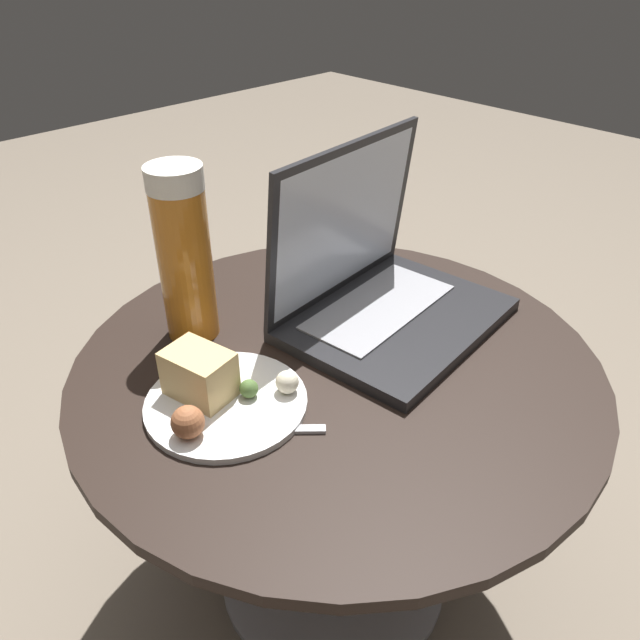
{
  "coord_description": "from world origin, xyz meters",
  "views": [
    {
      "loc": [
        -0.5,
        -0.48,
        1.01
      ],
      "look_at": [
        -0.02,
        0.01,
        0.55
      ],
      "focal_mm": 35.0,
      "sensor_mm": 36.0,
      "label": 1
    }
  ],
  "objects": [
    {
      "name": "ground_plane",
      "position": [
        0.0,
        0.0,
        0.0
      ],
      "size": [
        6.0,
        6.0,
        0.0
      ],
      "primitive_type": "plane",
      "color": "#726656"
    },
    {
      "name": "table",
      "position": [
        0.0,
        0.0,
        0.36
      ],
      "size": [
        0.73,
        0.73,
        0.48
      ],
      "color": "#9E9EA3",
      "rests_on": "ground_plane"
    },
    {
      "name": "laptop",
      "position": [
        0.12,
        0.03,
        0.54
      ],
      "size": [
        0.35,
        0.28,
        0.26
      ],
      "color": "#232326",
      "rests_on": "table"
    },
    {
      "name": "beer_glass",
      "position": [
        -0.1,
        0.2,
        0.61
      ],
      "size": [
        0.08,
        0.08,
        0.25
      ],
      "color": "#C6701E",
      "rests_on": "table"
    },
    {
      "name": "snack_plate",
      "position": [
        -0.18,
        0.04,
        0.5
      ],
      "size": [
        0.21,
        0.21,
        0.07
      ],
      "color": "white",
      "rests_on": "table"
    },
    {
      "name": "fork",
      "position": [
        -0.18,
        -0.02,
        0.48
      ],
      "size": [
        0.14,
        0.13,
        0.01
      ],
      "color": "silver",
      "rests_on": "table"
    }
  ]
}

